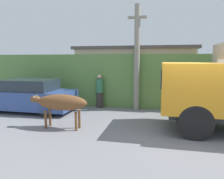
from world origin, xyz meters
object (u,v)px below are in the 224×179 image
utility_pole (137,56)px  pedestrian_on_hill (100,90)px  brown_cow (61,103)px  parked_suv (27,96)px

utility_pole → pedestrian_on_hill: bearing=179.7°
brown_cow → pedestrian_on_hill: 3.60m
brown_cow → parked_suv: parked_suv is taller
brown_cow → pedestrian_on_hill: (0.44, 3.58, -0.00)m
brown_cow → pedestrian_on_hill: bearing=91.9°
parked_suv → pedestrian_on_hill: pedestrian_on_hill is taller
brown_cow → parked_suv: 3.39m
parked_suv → utility_pole: size_ratio=0.89×
pedestrian_on_hill → utility_pole: (1.89, -0.01, 1.69)m
brown_cow → parked_suv: bearing=152.2°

